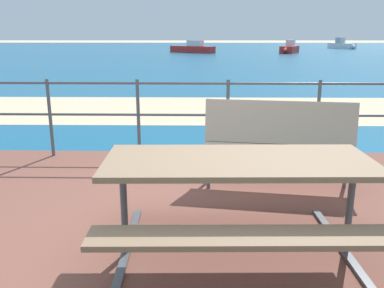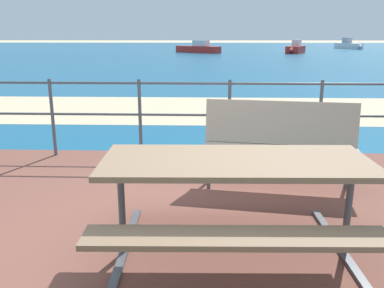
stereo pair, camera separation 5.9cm
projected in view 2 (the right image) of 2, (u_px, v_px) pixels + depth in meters
name	position (u px, v px, depth m)	size (l,w,h in m)	color
ground_plane	(168.00, 250.00, 3.20)	(240.00, 240.00, 0.00)	beige
patio_paving	(168.00, 247.00, 3.19)	(6.40, 5.20, 0.06)	brown
sea_water	(205.00, 51.00, 41.77)	(90.00, 90.00, 0.01)	#145B84
beach_strip	(194.00, 109.00, 9.23)	(54.00, 3.49, 0.01)	beige
picnic_table	(236.00, 181.00, 2.87)	(1.93, 1.51, 0.75)	#7A6047
park_bench	(280.00, 138.00, 4.28)	(1.66, 0.65, 0.91)	tan
railing_fence	(184.00, 109.00, 5.30)	(5.94, 0.04, 1.04)	#4C5156
boat_near	(295.00, 49.00, 36.71)	(2.38, 3.83, 1.19)	red
boat_mid	(197.00, 48.00, 37.97)	(4.62, 3.96, 1.13)	red
boat_far	(348.00, 45.00, 48.09)	(2.07, 5.17, 1.31)	silver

